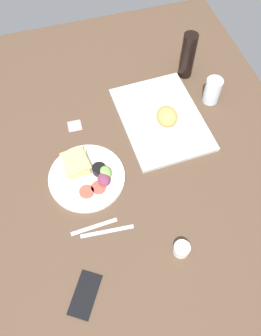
# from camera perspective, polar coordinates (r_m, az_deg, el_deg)

# --- Properties ---
(ground_plane) EXTENTS (1.90, 1.50, 0.03)m
(ground_plane) POSITION_cam_1_polar(r_m,az_deg,el_deg) (1.33, -1.48, -0.81)
(ground_plane) COLOR #4C3828
(serving_tray) EXTENTS (0.46, 0.35, 0.02)m
(serving_tray) POSITION_cam_1_polar(r_m,az_deg,el_deg) (1.46, 5.20, 8.29)
(serving_tray) COLOR #B2B2AD
(serving_tray) RESTS_ON ground_plane
(bread_plate_near) EXTENTS (0.22, 0.22, 0.08)m
(bread_plate_near) POSITION_cam_1_polar(r_m,az_deg,el_deg) (1.42, 5.89, 8.18)
(bread_plate_near) COLOR white
(bread_plate_near) RESTS_ON serving_tray
(plate_with_salad) EXTENTS (0.29, 0.29, 0.05)m
(plate_with_salad) POSITION_cam_1_polar(r_m,az_deg,el_deg) (1.30, -7.30, -1.10)
(plate_with_salad) COLOR white
(plate_with_salad) RESTS_ON ground_plane
(drinking_glass) EXTENTS (0.07, 0.07, 0.12)m
(drinking_glass) POSITION_cam_1_polar(r_m,az_deg,el_deg) (1.53, 13.66, 12.57)
(drinking_glass) COLOR silver
(drinking_glass) RESTS_ON ground_plane
(soda_bottle) EXTENTS (0.06, 0.06, 0.22)m
(soda_bottle) POSITION_cam_1_polar(r_m,az_deg,el_deg) (1.59, 9.63, 18.16)
(soda_bottle) COLOR black
(soda_bottle) RESTS_ON ground_plane
(espresso_cup) EXTENTS (0.06, 0.06, 0.04)m
(espresso_cup) POSITION_cam_1_polar(r_m,az_deg,el_deg) (1.19, 8.60, -13.38)
(espresso_cup) COLOR silver
(espresso_cup) RESTS_ON ground_plane
(fork) EXTENTS (0.02, 0.17, 0.01)m
(fork) POSITION_cam_1_polar(r_m,az_deg,el_deg) (1.22, -6.14, -9.80)
(fork) COLOR #B7B7BC
(fork) RESTS_ON ground_plane
(knife) EXTENTS (0.03, 0.19, 0.01)m
(knife) POSITION_cam_1_polar(r_m,az_deg,el_deg) (1.21, -3.95, -10.59)
(knife) COLOR #B7B7BC
(knife) RESTS_ON ground_plane
(cell_phone) EXTENTS (0.16, 0.14, 0.01)m
(cell_phone) POSITION_cam_1_polar(r_m,az_deg,el_deg) (1.16, -7.68, -20.41)
(cell_phone) COLOR black
(cell_phone) RESTS_ON ground_plane
(sticky_note) EXTENTS (0.06, 0.06, 0.00)m
(sticky_note) POSITION_cam_1_polar(r_m,az_deg,el_deg) (1.46, -9.40, 7.04)
(sticky_note) COLOR pink
(sticky_note) RESTS_ON ground_plane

